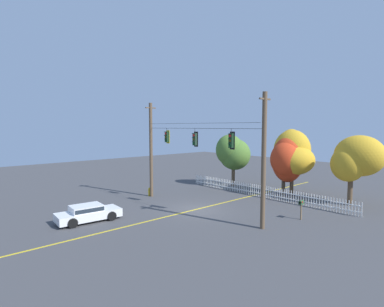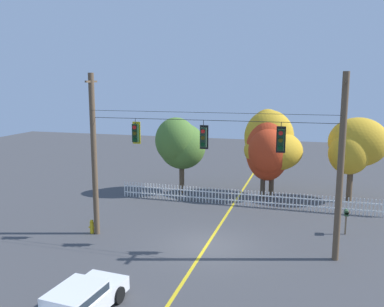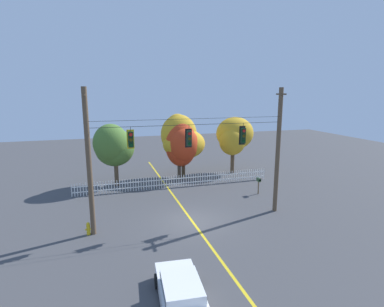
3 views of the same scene
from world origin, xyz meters
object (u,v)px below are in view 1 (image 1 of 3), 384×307
Objects in this scene: traffic_signal_westbound_side at (167,137)px; traffic_signal_southbound_primary at (195,139)px; autumn_maple_far_west at (356,159)px; autumn_oak_far_east at (292,154)px; autumn_maple_near_fence at (232,153)px; roadside_mailbox at (301,204)px; autumn_maple_mid at (287,159)px; traffic_signal_eastbound_side at (231,141)px; fire_hydrant at (149,192)px; parked_car at (88,213)px.

traffic_signal_westbound_side is 3.59m from traffic_signal_southbound_primary.
traffic_signal_westbound_side is 0.23× the size of autumn_maple_far_west.
traffic_signal_southbound_primary is (3.59, 0.00, -0.10)m from traffic_signal_westbound_side.
traffic_signal_westbound_side is at bearing -118.97° from autumn_oak_far_east.
autumn_oak_far_east is (6.52, 1.09, 0.25)m from autumn_maple_near_fence.
traffic_signal_westbound_side is at bearing -161.29° from roadside_mailbox.
autumn_maple_near_fence reaches higher than autumn_maple_mid.
autumn_maple_far_west reaches higher than autumn_maple_mid.
autumn_oak_far_east is at bearing 61.03° from traffic_signal_westbound_side.
autumn_maple_near_fence is at bearing 129.97° from traffic_signal_eastbound_side.
fire_hydrant is (-2.71, -0.04, -5.27)m from traffic_signal_westbound_side.
fire_hydrant is at bearing -179.08° from traffic_signal_westbound_side.
traffic_signal_southbound_primary is 1.03× the size of roadside_mailbox.
traffic_signal_westbound_side is at bearing 97.43° from parked_car.
traffic_signal_southbound_primary and traffic_signal_eastbound_side have the same top height.
roadside_mailbox is at bearing 18.71° from traffic_signal_westbound_side.
fire_hydrant is at bearing -179.75° from traffic_signal_eastbound_side.
autumn_maple_mid is at bearing -171.76° from autumn_maple_far_west.
fire_hydrant is 0.56× the size of roadside_mailbox.
autumn_oak_far_east is at bearing 97.73° from traffic_signal_eastbound_side.
autumn_oak_far_east is 4.52× the size of roadside_mailbox.
traffic_signal_westbound_side is at bearing -179.99° from traffic_signal_eastbound_side.
autumn_maple_mid is (-1.51, 9.81, -2.14)m from traffic_signal_eastbound_side.
fire_hydrant is (-14.33, -10.69, -3.53)m from autumn_maple_far_west.
autumn_maple_far_west reaches higher than fire_hydrant.
autumn_maple_far_west is 7.46× the size of fire_hydrant.
fire_hydrant is at bearing -143.26° from autumn_maple_far_west.
autumn_maple_far_west reaches higher than parked_car.
autumn_maple_near_fence is (-0.66, 9.50, -1.95)m from traffic_signal_westbound_side.
autumn_maple_near_fence is (-7.96, 9.50, -1.87)m from traffic_signal_eastbound_side.
autumn_maple_mid is 13.36m from fire_hydrant.
autumn_oak_far_east is 8.93m from roadside_mailbox.
autumn_maple_mid is 8.22m from roadside_mailbox.
autumn_maple_near_fence is 0.97× the size of autumn_maple_far_west.
autumn_oak_far_east reaches higher than fire_hydrant.
traffic_signal_eastbound_side is 0.26× the size of autumn_maple_mid.
autumn_maple_near_fence is 1.01× the size of autumn_maple_mid.
traffic_signal_eastbound_side is 11.11m from parked_car.
autumn_maple_near_fence is 17.53m from parked_car.
roadside_mailbox is at bearing 49.38° from parked_car.
autumn_oak_far_east is (2.27, 10.59, -1.60)m from traffic_signal_southbound_primary.
parked_car is (-4.78, -17.49, -2.83)m from autumn_maple_mid.
autumn_maple_near_fence is 4.07× the size of roadside_mailbox.
roadside_mailbox is (4.83, -6.97, -2.82)m from autumn_oak_far_east.
autumn_maple_mid is at bearing 74.70° from parked_car.
traffic_signal_eastbound_side is 0.33× the size of parked_car.
parked_car is (-10.61, -18.33, -3.31)m from autumn_maple_far_west.
autumn_oak_far_east reaches higher than parked_car.
autumn_maple_mid is at bearing -95.60° from autumn_oak_far_east.
roadside_mailbox reaches higher than fire_hydrant.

